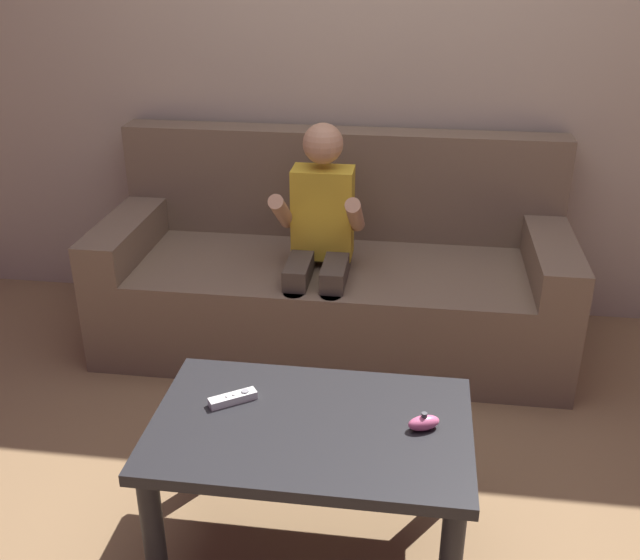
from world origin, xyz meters
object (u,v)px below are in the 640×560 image
(coffee_table, at_px, (311,445))
(nunchuk_pink, at_px, (424,423))
(couch, at_px, (334,276))
(game_remote_white_near_edge, at_px, (233,398))
(person_seated_on_couch, at_px, (320,236))

(coffee_table, height_order, nunchuk_pink, nunchuk_pink)
(couch, bearing_deg, game_remote_white_near_edge, -96.81)
(person_seated_on_couch, bearing_deg, coffee_table, -83.39)
(couch, xyz_separation_m, person_seated_on_couch, (-0.04, -0.19, 0.27))
(coffee_table, relative_size, nunchuk_pink, 8.84)
(person_seated_on_couch, xyz_separation_m, nunchuk_pink, (0.44, -1.09, -0.09))
(person_seated_on_couch, relative_size, coffee_table, 1.14)
(couch, height_order, person_seated_on_couch, person_seated_on_couch)
(coffee_table, distance_m, game_remote_white_near_edge, 0.26)
(coffee_table, relative_size, game_remote_white_near_edge, 6.51)
(couch, bearing_deg, person_seated_on_couch, -101.34)
(coffee_table, bearing_deg, nunchuk_pink, 2.78)
(person_seated_on_couch, relative_size, game_remote_white_near_edge, 7.40)
(game_remote_white_near_edge, xyz_separation_m, nunchuk_pink, (0.54, -0.05, 0.01))
(game_remote_white_near_edge, height_order, nunchuk_pink, nunchuk_pink)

